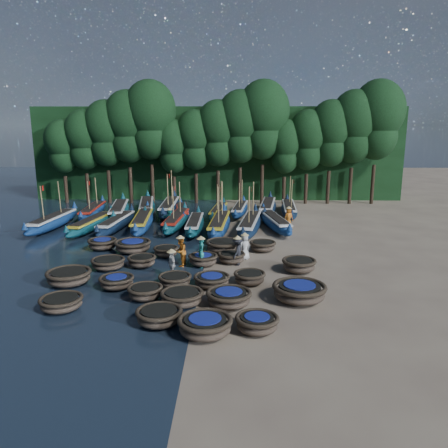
{
  "coord_description": "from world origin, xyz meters",
  "views": [
    {
      "loc": [
        1.66,
        -25.46,
        8.05
      ],
      "look_at": [
        1.05,
        4.3,
        1.3
      ],
      "focal_mm": 35.0,
      "sensor_mm": 36.0,
      "label": 1
    }
  ],
  "objects_px": {
    "coracle_18": "(232,257)",
    "coracle_22": "(166,251)",
    "coracle_17": "(203,259)",
    "long_boat_0": "(53,221)",
    "coracle_8": "(229,297)",
    "fisherman_4": "(172,263)",
    "long_boat_2": "(116,223)",
    "coracle_3": "(205,325)",
    "long_boat_14": "(219,212)",
    "long_boat_5": "(195,224)",
    "long_boat_4": "(176,221)",
    "fisherman_5": "(170,218)",
    "coracle_6": "(145,292)",
    "long_boat_7": "(250,225)",
    "coracle_23": "(223,246)",
    "fisherman_1": "(201,251)",
    "fisherman_3": "(237,251)",
    "fisherman_6": "(289,217)",
    "long_boat_15": "(240,209)",
    "long_boat_3": "(142,221)",
    "fisherman_0": "(245,246)",
    "coracle_16": "(142,261)",
    "long_boat_13": "(182,212)",
    "long_boat_17": "(289,209)",
    "coracle_5": "(61,303)",
    "coracle_2": "(159,316)",
    "coracle_7": "(182,297)",
    "coracle_11": "(117,282)",
    "coracle_21": "(133,246)",
    "long_boat_16": "(268,207)",
    "long_boat_1": "(92,224)",
    "long_boat_6": "(219,225)",
    "coracle_9": "(299,292)",
    "long_boat_9": "(93,211)",
    "long_boat_8": "(275,222)",
    "long_boat_11": "(147,207)",
    "fisherman_2": "(181,251)",
    "coracle_14": "(250,277)",
    "coracle_20": "(103,244)",
    "coracle_4": "(257,323)",
    "coracle_15": "(108,263)",
    "coracle_10": "(69,277)"
  },
  "relations": [
    {
      "from": "coracle_9",
      "to": "long_boat_7",
      "type": "height_order",
      "value": "long_boat_7"
    },
    {
      "from": "coracle_3",
      "to": "coracle_11",
      "type": "height_order",
      "value": "coracle_3"
    },
    {
      "from": "long_boat_17",
      "to": "fisherman_5",
      "type": "distance_m",
      "value": 11.48
    },
    {
      "from": "long_boat_1",
      "to": "long_boat_14",
      "type": "relative_size",
      "value": 1.08
    },
    {
      "from": "long_boat_0",
      "to": "fisherman_2",
      "type": "relative_size",
      "value": 4.37
    },
    {
      "from": "coracle_17",
      "to": "long_boat_0",
      "type": "xyz_separation_m",
      "value": [
        -12.6,
        9.19,
        0.18
      ]
    },
    {
      "from": "long_boat_0",
      "to": "coracle_23",
      "type": "bearing_deg",
      "value": -21.12
    },
    {
      "from": "coracle_10",
      "to": "coracle_11",
      "type": "bearing_deg",
      "value": -10.3
    },
    {
      "from": "coracle_6",
      "to": "fisherman_6",
      "type": "distance_m",
      "value": 17.39
    },
    {
      "from": "coracle_9",
      "to": "long_boat_8",
      "type": "xyz_separation_m",
      "value": [
        0.22,
        14.63,
        0.07
      ]
    },
    {
      "from": "coracle_21",
      "to": "coracle_14",
      "type": "bearing_deg",
      "value": -37.58
    },
    {
      "from": "coracle_21",
      "to": "long_boat_16",
      "type": "distance_m",
      "value": 16.12
    },
    {
      "from": "coracle_3",
      "to": "long_boat_14",
      "type": "bearing_deg",
      "value": 90.54
    },
    {
      "from": "long_boat_4",
      "to": "long_boat_6",
      "type": "height_order",
      "value": "long_boat_6"
    },
    {
      "from": "coracle_23",
      "to": "long_boat_3",
      "type": "distance_m",
      "value": 9.35
    },
    {
      "from": "coracle_6",
      "to": "long_boat_7",
      "type": "distance_m",
      "value": 14.48
    },
    {
      "from": "coracle_18",
      "to": "coracle_22",
      "type": "distance_m",
      "value": 4.29
    },
    {
      "from": "coracle_5",
      "to": "coracle_9",
      "type": "xyz_separation_m",
      "value": [
        10.73,
        1.24,
        0.12
      ]
    },
    {
      "from": "fisherman_1",
      "to": "coracle_4",
      "type": "bearing_deg",
      "value": 4.6
    },
    {
      "from": "coracle_11",
      "to": "fisherman_0",
      "type": "height_order",
      "value": "fisherman_0"
    },
    {
      "from": "coracle_15",
      "to": "fisherman_5",
      "type": "xyz_separation_m",
      "value": [
        2.04,
        10.52,
        0.44
      ]
    },
    {
      "from": "long_boat_4",
      "to": "long_boat_15",
      "type": "xyz_separation_m",
      "value": [
        5.18,
        5.35,
        -0.07
      ]
    },
    {
      "from": "long_boat_9",
      "to": "long_boat_16",
      "type": "distance_m",
      "value": 15.88
    },
    {
      "from": "coracle_9",
      "to": "coracle_11",
      "type": "xyz_separation_m",
      "value": [
        -8.96,
        1.46,
        -0.11
      ]
    },
    {
      "from": "long_boat_0",
      "to": "long_boat_11",
      "type": "relative_size",
      "value": 0.96
    },
    {
      "from": "long_boat_4",
      "to": "fisherman_5",
      "type": "relative_size",
      "value": 4.84
    },
    {
      "from": "coracle_20",
      "to": "long_boat_8",
      "type": "xyz_separation_m",
      "value": [
        11.96,
        6.17,
        0.13
      ]
    },
    {
      "from": "coracle_5",
      "to": "long_boat_0",
      "type": "relative_size",
      "value": 0.23
    },
    {
      "from": "coracle_2",
      "to": "fisherman_3",
      "type": "relative_size",
      "value": 1.26
    },
    {
      "from": "long_boat_3",
      "to": "long_boat_14",
      "type": "height_order",
      "value": "long_boat_14"
    },
    {
      "from": "coracle_7",
      "to": "long_boat_2",
      "type": "height_order",
      "value": "long_boat_2"
    },
    {
      "from": "coracle_4",
      "to": "long_boat_15",
      "type": "height_order",
      "value": "long_boat_15"
    },
    {
      "from": "long_boat_1",
      "to": "long_boat_15",
      "type": "distance_m",
      "value": 13.35
    },
    {
      "from": "coracle_8",
      "to": "fisherman_4",
      "type": "bearing_deg",
      "value": 129.64
    },
    {
      "from": "coracle_16",
      "to": "long_boat_13",
      "type": "height_order",
      "value": "long_boat_13"
    },
    {
      "from": "fisherman_1",
      "to": "fisherman_3",
      "type": "relative_size",
      "value": 1.05
    },
    {
      "from": "coracle_14",
      "to": "long_boat_15",
      "type": "distance_m",
      "value": 18.04
    },
    {
      "from": "long_boat_2",
      "to": "coracle_3",
      "type": "bearing_deg",
      "value": -59.92
    },
    {
      "from": "long_boat_5",
      "to": "fisherman_3",
      "type": "distance_m",
      "value": 9.07
    },
    {
      "from": "long_boat_3",
      "to": "fisherman_0",
      "type": "height_order",
      "value": "fisherman_0"
    },
    {
      "from": "coracle_6",
      "to": "long_boat_2",
      "type": "distance_m",
      "value": 14.83
    },
    {
      "from": "coracle_2",
      "to": "coracle_20",
      "type": "distance_m",
      "value": 12.4
    },
    {
      "from": "coracle_14",
      "to": "long_boat_6",
      "type": "bearing_deg",
      "value": 99.65
    },
    {
      "from": "coracle_7",
      "to": "long_boat_17",
      "type": "height_order",
      "value": "long_boat_17"
    },
    {
      "from": "long_boat_11",
      "to": "fisherman_5",
      "type": "distance_m",
      "value": 6.47
    },
    {
      "from": "coracle_8",
      "to": "fisherman_0",
      "type": "height_order",
      "value": "fisherman_0"
    },
    {
      "from": "coracle_14",
      "to": "long_boat_16",
      "type": "xyz_separation_m",
      "value": [
        2.36,
        18.53,
        0.21
      ]
    },
    {
      "from": "long_boat_14",
      "to": "long_boat_5",
      "type": "bearing_deg",
      "value": -101.29
    },
    {
      "from": "long_boat_9",
      "to": "long_boat_13",
      "type": "distance_m",
      "value": 7.97
    },
    {
      "from": "fisherman_2",
      "to": "long_boat_8",
      "type": "bearing_deg",
      "value": 154.96
    }
  ]
}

